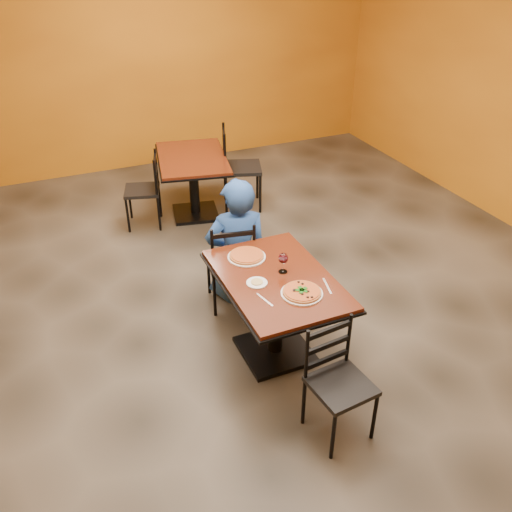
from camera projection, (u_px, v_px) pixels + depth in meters
name	position (u px, v px, depth m)	size (l,w,h in m)	color
floor	(252.00, 318.00, 4.97)	(7.00, 8.00, 0.01)	black
wall_back	(134.00, 59.00, 7.31)	(7.00, 0.01, 3.00)	#C67816
table_main	(276.00, 298.00, 4.29)	(0.83, 1.23, 0.75)	#58180E
table_second	(193.00, 172.00, 6.42)	(1.01, 1.31, 0.75)	#58180E
chair_main_near	(341.00, 386.00, 3.66)	(0.38, 0.38, 0.84)	black
chair_main_far	(230.00, 261.00, 4.95)	(0.40, 0.40, 0.89)	black
chair_second_left	(142.00, 191.00, 6.28)	(0.39, 0.39, 0.86)	black
chair_second_right	(242.00, 168.00, 6.66)	(0.46, 0.46, 1.01)	black
diner	(237.00, 239.00, 5.01)	(0.60, 0.39, 1.18)	#1A4891
plate_main	(302.00, 293.00, 4.00)	(0.31, 0.31, 0.01)	white
pizza_main	(302.00, 292.00, 3.99)	(0.28, 0.28, 0.02)	#960A0B
plate_far	(247.00, 257.00, 4.43)	(0.31, 0.31, 0.01)	white
pizza_far	(247.00, 255.00, 4.42)	(0.28, 0.28, 0.02)	orange
side_plate	(257.00, 283.00, 4.11)	(0.16, 0.16, 0.01)	white
dip	(257.00, 282.00, 4.11)	(0.09, 0.09, 0.01)	tan
wine_glass	(283.00, 262.00, 4.20)	(0.08, 0.08, 0.18)	white
fork	(265.00, 300.00, 3.93)	(0.01, 0.19, 0.00)	silver
knife	(327.00, 286.00, 4.08)	(0.01, 0.21, 0.00)	silver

